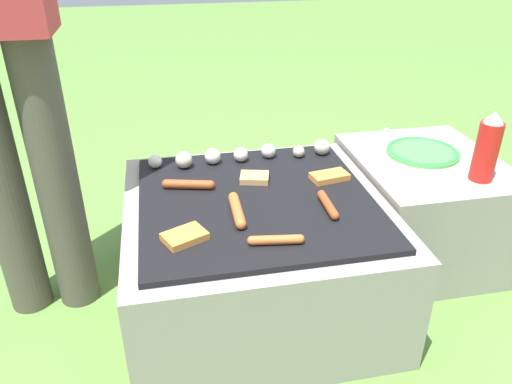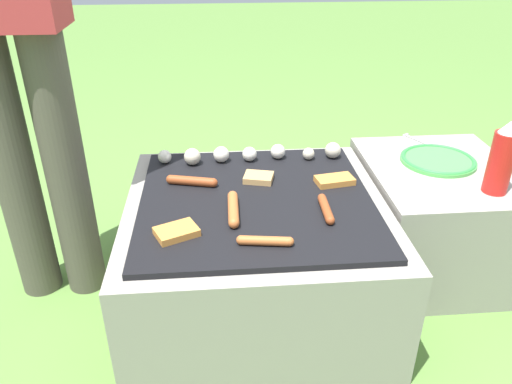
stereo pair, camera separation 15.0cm
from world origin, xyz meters
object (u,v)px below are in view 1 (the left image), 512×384
object	(u,v)px
plate_colorful	(423,152)
fork_utensil	(404,135)
sausage_front_center	(276,240)
condiment_bottle	(487,148)

from	to	relation	value
plate_colorful	fork_utensil	size ratio (longest dim) A/B	1.37
plate_colorful	fork_utensil	distance (m)	0.17
plate_colorful	sausage_front_center	bearing A→B (deg)	-145.22
sausage_front_center	condiment_bottle	xyz separation A→B (m)	(0.74, 0.23, 0.10)
plate_colorful	fork_utensil	xyz separation A→B (m)	(0.01, 0.17, -0.01)
plate_colorful	fork_utensil	bearing A→B (deg)	85.87
sausage_front_center	plate_colorful	bearing A→B (deg)	34.78
sausage_front_center	condiment_bottle	bearing A→B (deg)	17.33
plate_colorful	fork_utensil	world-z (taller)	plate_colorful
sausage_front_center	condiment_bottle	size ratio (longest dim) A/B	0.64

